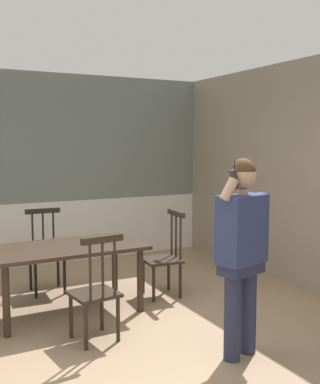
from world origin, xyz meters
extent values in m
plane|color=#9E7F60|center=(0.00, 0.00, 0.00)|extent=(7.07, 7.07, 0.00)
cube|color=slate|center=(0.00, 3.22, 1.88)|extent=(5.23, 0.12, 1.90)
cube|color=silver|center=(0.00, 3.23, 0.47)|extent=(5.23, 0.14, 0.93)
cube|color=silver|center=(0.00, 3.20, 0.93)|extent=(5.23, 0.05, 0.06)
cube|color=#38281E|center=(-0.28, 1.03, 0.71)|extent=(1.62, 0.93, 0.04)
cylinder|color=#38281E|center=(-0.97, 0.66, 0.34)|extent=(0.07, 0.07, 0.69)
cylinder|color=#38281E|center=(0.42, 0.70, 0.34)|extent=(0.07, 0.07, 0.69)
cylinder|color=#38281E|center=(0.41, 1.39, 0.34)|extent=(0.07, 0.07, 0.69)
cube|color=#2D2319|center=(-0.26, 0.23, 0.44)|extent=(0.45, 0.45, 0.03)
cube|color=#2D2319|center=(-0.24, 0.05, 0.97)|extent=(0.40, 0.09, 0.06)
cylinder|color=#2D2319|center=(-0.36, 0.04, 0.73)|extent=(0.02, 0.02, 0.55)
cylinder|color=#2D2319|center=(-0.24, 0.05, 0.73)|extent=(0.02, 0.02, 0.55)
cylinder|color=#2D2319|center=(-0.12, 0.07, 0.73)|extent=(0.02, 0.02, 0.55)
cylinder|color=#2D2319|center=(-0.44, 0.37, 0.21)|extent=(0.04, 0.04, 0.42)
cylinder|color=#2D2319|center=(-0.12, 0.41, 0.21)|extent=(0.04, 0.04, 0.42)
cylinder|color=#2D2319|center=(-0.40, 0.05, 0.21)|extent=(0.04, 0.04, 0.42)
cylinder|color=#2D2319|center=(-0.08, 0.09, 0.21)|extent=(0.04, 0.04, 0.42)
cube|color=#2D2319|center=(0.86, 1.06, 0.43)|extent=(0.45, 0.45, 0.03)
cube|color=#2D2319|center=(1.05, 1.04, 0.98)|extent=(0.07, 0.42, 0.06)
cylinder|color=#2D2319|center=(1.04, 0.92, 0.73)|extent=(0.02, 0.02, 0.56)
cylinder|color=#2D2319|center=(1.05, 1.04, 0.73)|extent=(0.02, 0.02, 0.56)
cylinder|color=#2D2319|center=(1.06, 1.17, 0.73)|extent=(0.02, 0.02, 0.56)
cylinder|color=#2D2319|center=(0.69, 0.90, 0.21)|extent=(0.04, 0.04, 0.42)
cylinder|color=#2D2319|center=(0.71, 1.24, 0.21)|extent=(0.04, 0.04, 0.42)
cylinder|color=#2D2319|center=(1.02, 0.88, 0.21)|extent=(0.04, 0.04, 0.42)
cylinder|color=#2D2319|center=(1.04, 1.21, 0.21)|extent=(0.04, 0.04, 0.42)
cube|color=black|center=(-0.30, 1.82, 0.45)|extent=(0.44, 0.44, 0.03)
cube|color=black|center=(-0.30, 2.01, 0.97)|extent=(0.43, 0.06, 0.06)
cylinder|color=black|center=(-0.17, 2.01, 0.74)|extent=(0.02, 0.02, 0.53)
cylinder|color=black|center=(-0.30, 2.01, 0.74)|extent=(0.02, 0.02, 0.53)
cylinder|color=black|center=(-0.42, 2.02, 0.74)|extent=(0.02, 0.02, 0.53)
cylinder|color=black|center=(-0.14, 1.64, 0.22)|extent=(0.04, 0.04, 0.44)
cylinder|color=black|center=(-0.48, 1.66, 0.22)|extent=(0.04, 0.04, 0.44)
cylinder|color=black|center=(-0.13, 1.98, 0.22)|extent=(0.04, 0.04, 0.44)
cylinder|color=black|center=(-0.47, 2.00, 0.22)|extent=(0.04, 0.04, 0.44)
cylinder|color=#282E49|center=(0.84, -0.63, 0.41)|extent=(0.14, 0.14, 0.81)
cylinder|color=#282E49|center=(0.63, -0.68, 0.41)|extent=(0.14, 0.14, 0.81)
cube|color=#282E49|center=(0.73, -0.66, 0.78)|extent=(0.43, 0.31, 0.12)
cube|color=navy|center=(0.73, -0.66, 1.10)|extent=(0.47, 0.34, 0.57)
cylinder|color=navy|center=(0.98, -0.59, 1.11)|extent=(0.09, 0.09, 0.55)
cylinder|color=tan|center=(0.55, -0.72, 1.45)|extent=(0.17, 0.09, 0.20)
cylinder|color=tan|center=(0.73, -0.66, 1.41)|extent=(0.09, 0.09, 0.05)
sphere|color=tan|center=(0.73, -0.66, 1.55)|extent=(0.22, 0.22, 0.22)
sphere|color=#472D19|center=(0.73, -0.66, 1.58)|extent=(0.21, 0.21, 0.21)
cube|color=#2D2D33|center=(0.60, -0.72, 1.52)|extent=(0.10, 0.06, 0.17)
cylinder|color=black|center=(0.60, -0.72, 1.64)|extent=(0.01, 0.01, 0.08)
camera|label=1|loc=(-1.63, -3.76, 1.82)|focal=43.99mm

